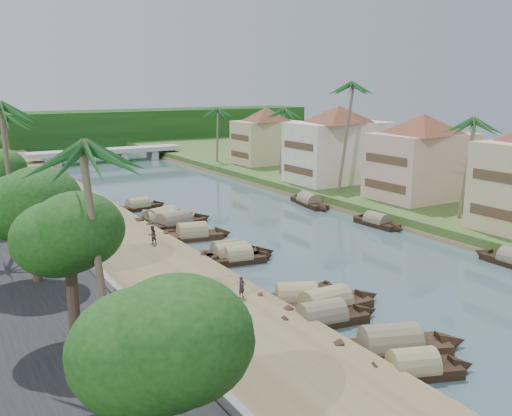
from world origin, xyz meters
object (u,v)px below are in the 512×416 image
bridge (106,153)px  sampan_0 (390,346)px  person_near (242,287)px  sampan_1 (413,369)px

bridge → sampan_0: bearing=-96.2°
bridge → person_near: size_ratio=19.66×
sampan_0 → sampan_1: (-0.79, -2.44, -0.01)m
sampan_0 → sampan_1: bearing=-87.5°
sampan_1 → person_near: (-3.10, 11.94, 1.10)m
bridge → sampan_1: 86.66m
sampan_1 → person_near: person_near is taller
sampan_1 → bridge: bearing=103.9°
bridge → sampan_1: bearing=-96.6°
bridge → sampan_0: 84.14m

